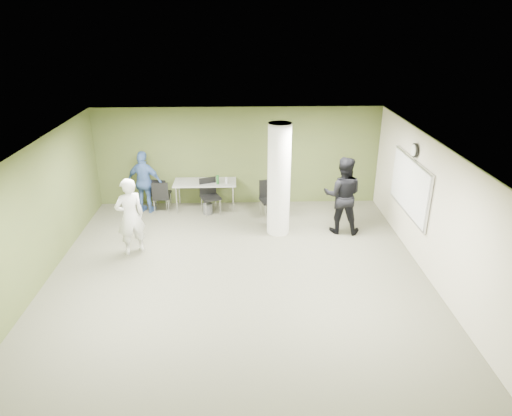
{
  "coord_description": "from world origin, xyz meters",
  "views": [
    {
      "loc": [
        0.11,
        -8.43,
        5.13
      ],
      "look_at": [
        0.41,
        1.0,
        1.09
      ],
      "focal_mm": 32.0,
      "sensor_mm": 36.0,
      "label": 1
    }
  ],
  "objects_px": {
    "folding_table": "(206,183)",
    "chair_back_left": "(160,192)",
    "man_blue": "(145,182)",
    "man_black": "(342,195)",
    "woman_white": "(130,216)"
  },
  "relations": [
    {
      "from": "chair_back_left",
      "to": "man_black",
      "type": "bearing_deg",
      "value": 172.59
    },
    {
      "from": "folding_table",
      "to": "man_black",
      "type": "distance_m",
      "value": 3.84
    },
    {
      "from": "man_black",
      "to": "woman_white",
      "type": "bearing_deg",
      "value": 22.68
    },
    {
      "from": "woman_white",
      "to": "man_black",
      "type": "height_order",
      "value": "man_black"
    },
    {
      "from": "chair_back_left",
      "to": "man_blue",
      "type": "xyz_separation_m",
      "value": [
        -0.37,
        -0.17,
        0.34
      ]
    },
    {
      "from": "man_blue",
      "to": "chair_back_left",
      "type": "bearing_deg",
      "value": -140.73
    },
    {
      "from": "folding_table",
      "to": "man_black",
      "type": "xyz_separation_m",
      "value": [
        3.5,
        -1.55,
        0.21
      ]
    },
    {
      "from": "folding_table",
      "to": "man_black",
      "type": "relative_size",
      "value": 0.88
    },
    {
      "from": "chair_back_left",
      "to": "woman_white",
      "type": "distance_m",
      "value": 2.57
    },
    {
      "from": "folding_table",
      "to": "chair_back_left",
      "type": "relative_size",
      "value": 1.89
    },
    {
      "from": "man_black",
      "to": "man_blue",
      "type": "distance_m",
      "value": 5.34
    },
    {
      "from": "folding_table",
      "to": "chair_back_left",
      "type": "bearing_deg",
      "value": 178.77
    },
    {
      "from": "woman_white",
      "to": "man_blue",
      "type": "height_order",
      "value": "woman_white"
    },
    {
      "from": "chair_back_left",
      "to": "man_blue",
      "type": "bearing_deg",
      "value": 35.17
    },
    {
      "from": "chair_back_left",
      "to": "man_black",
      "type": "relative_size",
      "value": 0.47
    }
  ]
}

